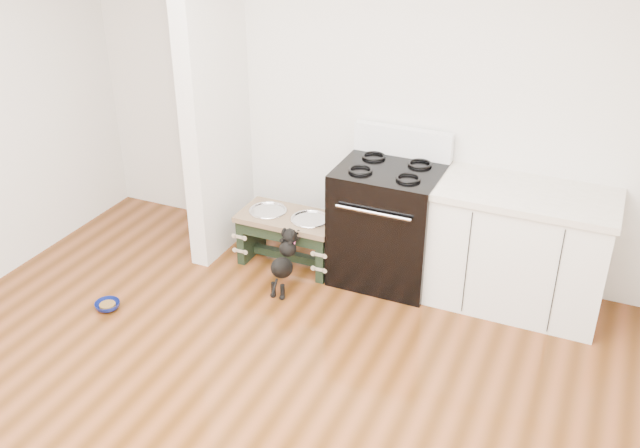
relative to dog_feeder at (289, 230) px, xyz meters
The scene contains 7 objects.
room_shell 2.46m from the dog_feeder, 75.44° to the right, with size 5.00×5.00×5.00m.
partition_wall 1.23m from the dog_feeder, behind, with size 0.15×0.80×2.70m, color silver.
oven_range 0.81m from the dog_feeder, 10.23° to the left, with size 0.76×0.69×1.14m.
cabinet_run 1.77m from the dog_feeder, ahead, with size 1.24×0.64×0.91m.
dog_feeder is the anchor object (origin of this frame).
puppy 0.39m from the dog_feeder, 68.85° to the right, with size 0.14×0.41×0.48m.
floor_bowl 1.49m from the dog_feeder, 129.62° to the right, with size 0.22×0.22×0.06m.
Camera 1 is at (1.71, -2.42, 3.00)m, focal length 40.00 mm.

